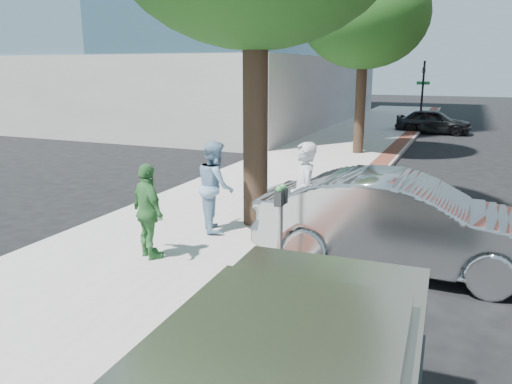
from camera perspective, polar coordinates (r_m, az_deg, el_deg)
The scene contains 13 objects.
ground at distance 9.02m, azimuth -1.33°, elevation -8.26°, with size 120.00×120.00×0.00m, color black.
sidewalk at distance 16.71m, azimuth 5.35°, elevation 2.40°, with size 5.00×60.00×0.15m, color #9E9991.
brick_strip at distance 16.17m, azimuth 12.79°, elevation 2.02°, with size 0.60×60.00×0.01m, color brown.
curb at distance 16.13m, azimuth 14.00°, elevation 1.63°, with size 0.10×60.00×0.15m, color gray.
office_base at distance 33.90m, azimuth -6.09°, elevation 11.53°, with size 18.20×22.20×4.00m, color gray.
signal_near at distance 29.73m, azimuth 18.50°, elevation 11.05°, with size 0.70×0.15×3.80m.
tree_far at distance 20.08m, azimuth 12.31°, elevation 19.08°, with size 4.80×4.80×7.14m.
parking_meter at distance 7.98m, azimuth 2.86°, elevation -2.11°, with size 0.12×0.32×1.47m.
person_gray at distance 9.00m, azimuth 5.44°, elevation -0.63°, with size 0.73×0.48×2.01m, color #ABABB0.
person_officer at distance 10.19m, azimuth -4.67°, elevation 0.68°, with size 0.90×0.70×1.86m, color #7EA3C3.
person_green at distance 8.85m, azimuth -12.21°, elevation -2.21°, with size 0.99×0.41×1.69m, color #3A813E.
sedan_silver at distance 8.98m, azimuth 16.39°, elevation -3.39°, with size 1.74×4.98×1.64m, color #A5A8AC.
bg_car at distance 28.39m, azimuth 19.60°, elevation 7.62°, with size 1.54×3.83×1.30m, color black.
Camera 1 is at (3.47, -7.60, 3.42)m, focal length 35.00 mm.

